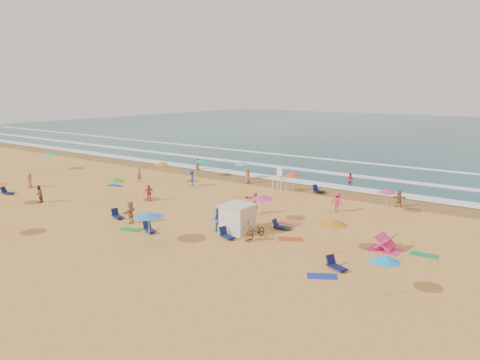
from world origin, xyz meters
The scene contains 13 objects.
ground centered at (0.00, 0.00, 0.00)m, with size 220.00×220.00×0.00m, color gold.
ocean centered at (0.00, 84.00, 0.00)m, with size 220.00×140.00×0.18m, color #0C4756.
wet_sand centered at (0.00, 12.50, 0.01)m, with size 220.00×220.00×0.00m, color olive.
surf_foam centered at (0.00, 21.32, 0.10)m, with size 200.00×18.70×0.05m.
cabana centered at (6.30, -3.93, 1.00)m, with size 2.00×2.00×2.00m, color silver.
cabana_roof centered at (6.30, -3.93, 2.06)m, with size 2.20×2.20×0.12m, color silver.
bicycle centered at (8.20, -4.23, 0.50)m, with size 0.67×1.91×1.00m, color black.
lifeguard_stand centered at (1.59, 9.42, 1.05)m, with size 1.20×1.20×2.10m, color white, non-canonical shape.
beach_umbrellas centered at (-1.10, -0.53, 2.08)m, with size 57.49×30.21×0.79m.
loungers centered at (4.79, -2.65, 0.17)m, with size 45.95×20.51×0.34m.
towels centered at (1.78, -0.65, 0.01)m, with size 49.88×22.07×0.03m.
popup_tents centered at (20.09, 3.46, 0.60)m, with size 9.32×11.10×1.20m.
beachgoers centered at (-0.10, 3.52, 0.82)m, with size 43.68×26.37×2.13m.
Camera 1 is at (26.47, -30.57, 10.63)m, focal length 35.00 mm.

